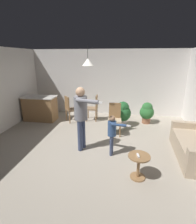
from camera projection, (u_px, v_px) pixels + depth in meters
The scene contains 13 objects.
ground at pixel (93, 149), 4.62m from camera, with size 7.68×7.68×0.00m, color #9E9384.
wall_back at pixel (107, 83), 7.21m from camera, with size 6.40×0.10×2.70m, color silver.
kitchen_counter at pixel (40, 108), 6.65m from camera, with size 1.26×0.66×0.95m.
side_table_by_couch at pixel (139, 164), 3.43m from camera, with size 0.44×0.44×0.52m.
person_adult at pixel (81, 112), 4.33m from camera, with size 0.77×0.61×1.69m.
person_child at pixel (112, 131), 4.18m from camera, with size 0.54×0.34×1.05m.
dining_chair_by_counter at pixel (70, 108), 6.45m from camera, with size 0.59×0.59×1.00m.
dining_chair_near_wall at pixel (115, 118), 5.42m from camera, with size 0.45×0.45×1.00m.
dining_chair_centre_back at pixel (94, 107), 6.61m from camera, with size 0.44×0.44×1.00m.
potted_plant_corner at pixel (147, 112), 6.33m from camera, with size 0.52×0.52×0.80m.
potted_plant_by_wall at pixel (123, 113), 6.06m from camera, with size 0.59×0.59×0.90m.
spare_remote_on_table at pixel (138, 156), 3.34m from camera, with size 0.04×0.13×0.04m, color white.
ceiling_light_pendant at pixel (88, 62), 4.77m from camera, with size 0.32×0.32×0.55m.
Camera 1 is at (0.79, -4.01, 2.38)m, focal length 27.33 mm.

